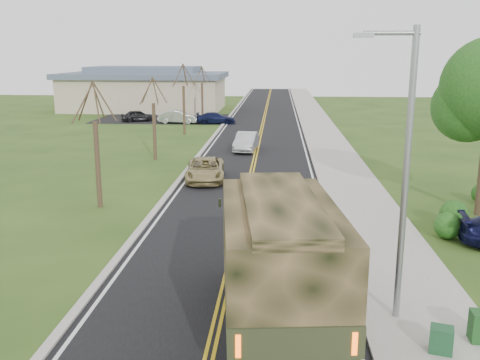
# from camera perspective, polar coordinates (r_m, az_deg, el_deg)

# --- Properties ---
(ground) EXTENTS (160.00, 160.00, 0.00)m
(ground) POSITION_cam_1_polar(r_m,az_deg,el_deg) (16.35, -2.01, -13.19)
(ground) COLOR #284316
(ground) RESTS_ON ground
(road) EXTENTS (8.00, 120.00, 0.01)m
(road) POSITION_cam_1_polar(r_m,az_deg,el_deg) (55.05, 2.38, 5.72)
(road) COLOR black
(road) RESTS_ON ground
(curb_right) EXTENTS (0.30, 120.00, 0.12)m
(curb_right) POSITION_cam_1_polar(r_m,az_deg,el_deg) (55.08, 6.72, 5.70)
(curb_right) COLOR #9E998E
(curb_right) RESTS_ON ground
(sidewalk_right) EXTENTS (3.20, 120.00, 0.10)m
(sidewalk_right) POSITION_cam_1_polar(r_m,az_deg,el_deg) (55.19, 8.55, 5.65)
(sidewalk_right) COLOR #9E998E
(sidewalk_right) RESTS_ON ground
(curb_left) EXTENTS (0.30, 120.00, 0.10)m
(curb_left) POSITION_cam_1_polar(r_m,az_deg,el_deg) (55.32, -1.94, 5.80)
(curb_left) COLOR #9E998E
(curb_left) RESTS_ON ground
(street_light) EXTENTS (1.65, 0.22, 8.00)m
(street_light) POSITION_cam_1_polar(r_m,az_deg,el_deg) (14.71, 16.98, 1.50)
(street_light) COLOR gray
(street_light) RESTS_ON ground
(bare_tree_a) EXTENTS (1.93, 2.26, 6.08)m
(bare_tree_a) POSITION_cam_1_polar(r_m,az_deg,el_deg) (26.42, -15.01, 2.69)
(bare_tree_a) COLOR #38281C
(bare_tree_a) RESTS_ON ground
(bare_tree_b) EXTENTS (1.83, 2.14, 5.73)m
(bare_tree_b) POSITION_cam_1_polar(r_m,az_deg,el_deg) (37.85, -9.14, 5.85)
(bare_tree_b) COLOR #38281C
(bare_tree_b) RESTS_ON ground
(bare_tree_c) EXTENTS (2.04, 2.39, 6.42)m
(bare_tree_c) POSITION_cam_1_polar(r_m,az_deg,el_deg) (49.50, -6.01, 8.03)
(bare_tree_c) COLOR #38281C
(bare_tree_c) RESTS_ON ground
(bare_tree_d) EXTENTS (1.88, 2.20, 5.91)m
(bare_tree_d) POSITION_cam_1_polar(r_m,az_deg,el_deg) (61.33, -4.05, 8.87)
(bare_tree_d) COLOR #38281C
(bare_tree_d) RESTS_ON ground
(commercial_building) EXTENTS (25.50, 21.50, 5.65)m
(commercial_building) POSITION_cam_1_polar(r_m,az_deg,el_deg) (72.82, -10.05, 9.51)
(commercial_building) COLOR tan
(commercial_building) RESTS_ON ground
(military_truck) EXTENTS (3.54, 8.03, 3.88)m
(military_truck) POSITION_cam_1_polar(r_m,az_deg,el_deg) (14.15, 3.97, -7.74)
(military_truck) COLOR black
(military_truck) RESTS_ON ground
(suv_champagne) EXTENTS (2.65, 4.92, 1.31)m
(suv_champagne) POSITION_cam_1_polar(r_m,az_deg,el_deg) (31.45, -3.72, 1.12)
(suv_champagne) COLOR tan
(suv_champagne) RESTS_ON ground
(sedan_silver) EXTENTS (1.83, 4.39, 1.41)m
(sedan_silver) POSITION_cam_1_polar(r_m,az_deg,el_deg) (41.08, 0.67, 4.10)
(sedan_silver) COLOR silver
(sedan_silver) RESTS_ON ground
(utility_box_far) EXTENTS (0.65, 0.59, 0.65)m
(utility_box_far) POSITION_cam_1_polar(r_m,az_deg,el_deg) (14.63, 20.68, -15.64)
(utility_box_far) COLOR #1A4927
(utility_box_far) RESTS_ON sidewalk_right
(lot_car_dark) EXTENTS (4.02, 2.79, 1.27)m
(lot_car_dark) POSITION_cam_1_polar(r_m,az_deg,el_deg) (60.19, -10.79, 6.75)
(lot_car_dark) COLOR black
(lot_car_dark) RESTS_ON ground
(lot_car_silver) EXTENTS (4.32, 1.71, 1.40)m
(lot_car_silver) POSITION_cam_1_polar(r_m,az_deg,el_deg) (57.92, -6.60, 6.71)
(lot_car_silver) COLOR #A7A7AC
(lot_car_silver) RESTS_ON ground
(lot_car_navy) EXTENTS (4.28, 2.07, 1.20)m
(lot_car_navy) POSITION_cam_1_polar(r_m,az_deg,el_deg) (57.32, -2.59, 6.62)
(lot_car_navy) COLOR black
(lot_car_navy) RESTS_ON ground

